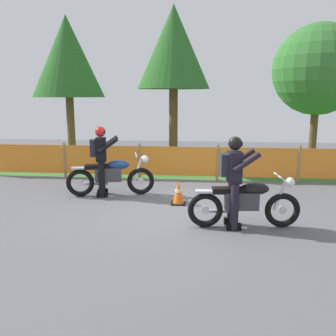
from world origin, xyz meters
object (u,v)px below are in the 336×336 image
(traffic_cone, at_px, (178,193))
(motorcycle_lead, at_px, (111,176))
(rider_lead, at_px, (101,157))
(motorcycle_trailing, at_px, (245,202))
(rider_trailing, at_px, (234,177))

(traffic_cone, bearing_deg, motorcycle_lead, 161.23)
(rider_lead, bearing_deg, motorcycle_trailing, -42.94)
(rider_trailing, bearing_deg, rider_lead, 142.62)
(rider_lead, xyz_separation_m, rider_trailing, (3.01, -1.88, 0.00))
(rider_trailing, height_order, traffic_cone, rider_trailing)
(motorcycle_trailing, distance_m, rider_trailing, 0.53)
(motorcycle_lead, relative_size, motorcycle_trailing, 1.01)
(motorcycle_lead, xyz_separation_m, rider_lead, (-0.22, -0.05, 0.46))
(rider_trailing, xyz_separation_m, traffic_cone, (-1.09, 1.36, -0.69))
(motorcycle_trailing, bearing_deg, motorcycle_lead, 142.19)
(rider_lead, distance_m, rider_trailing, 3.54)
(motorcycle_trailing, xyz_separation_m, traffic_cone, (-1.32, 1.33, -0.22))
(motorcycle_lead, height_order, rider_trailing, rider_trailing)
(motorcycle_lead, distance_m, traffic_cone, 1.80)
(rider_trailing, bearing_deg, motorcycle_lead, 139.82)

